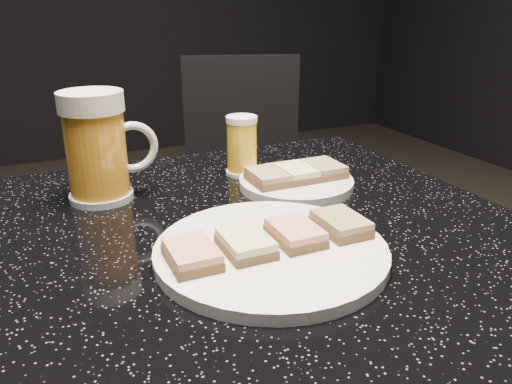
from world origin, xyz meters
TOP-DOWN VIEW (x-y plane):
  - plate_large at (-0.02, -0.08)m, footprint 0.27×0.27m
  - plate_small at (0.12, 0.11)m, footprint 0.18×0.18m
  - table at (0.00, 0.00)m, footprint 0.70×0.70m
  - beer_mug at (-0.16, 0.19)m, footprint 0.13×0.09m
  - beer_tumbler at (0.07, 0.21)m, footprint 0.06×0.06m
  - chair at (0.36, 0.87)m, footprint 0.47×0.47m
  - canapes_on_plate_large at (-0.02, -0.08)m, footprint 0.24×0.07m
  - canapes_on_plate_small at (0.12, 0.11)m, footprint 0.15×0.07m

SIDE VIEW (x-z plane):
  - chair at x=0.36m, z-range 0.07..0.93m
  - table at x=0.00m, z-range 0.13..0.88m
  - plate_large at x=-0.02m, z-range 0.75..0.76m
  - plate_small at x=0.12m, z-range 0.75..0.76m
  - canapes_on_plate_large at x=-0.02m, z-range 0.76..0.78m
  - canapes_on_plate_small at x=0.12m, z-range 0.76..0.78m
  - beer_tumbler at x=0.07m, z-range 0.75..0.85m
  - beer_mug at x=-0.16m, z-range 0.75..0.91m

